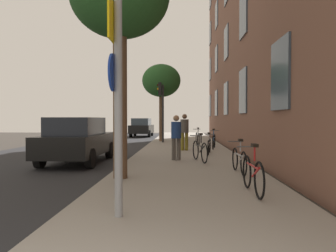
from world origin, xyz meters
name	(u,v)px	position (x,y,z in m)	size (l,w,h in m)	color
ground_plane	(116,150)	(-2.40, 15.00, 0.00)	(41.80, 41.80, 0.00)	#332D28
road_asphalt	(75,150)	(-4.50, 15.00, 0.01)	(7.00, 38.00, 0.01)	#232326
sidewalk	(185,149)	(1.10, 15.00, 0.06)	(4.20, 38.00, 0.12)	gray
building_facade	(239,12)	(3.69, 14.50, 6.72)	(0.56, 27.00, 13.42)	brown
sign_post	(117,85)	(-0.05, 3.38, 2.08)	(0.16, 0.60, 3.45)	gray
traffic_light	(161,101)	(-0.31, 18.98, 2.70)	(0.43, 0.24, 3.78)	black
tree_far	(161,81)	(-0.37, 20.09, 4.04)	(2.52, 2.52, 5.04)	brown
bicycle_0	(253,174)	(2.31, 4.99, 0.51)	(0.42, 1.68, 0.98)	black
bicycle_1	(239,160)	(2.47, 7.39, 0.48)	(0.42, 1.66, 0.93)	black
bicycle_2	(200,150)	(1.56, 9.79, 0.50)	(0.54, 1.68, 0.98)	black
bicycle_3	(209,146)	(2.08, 12.19, 0.47)	(0.42, 1.64, 0.90)	black
bicycle_4	(214,141)	(2.51, 14.59, 0.51)	(0.47, 1.78, 0.99)	black
bicycle_5	(198,138)	(1.86, 16.99, 0.50)	(0.42, 1.66, 0.98)	black
pedestrian_0	(176,134)	(0.74, 10.14, 1.03)	(0.37, 0.37, 1.59)	#4C4742
pedestrian_1	(185,130)	(1.07, 13.74, 1.08)	(0.53, 0.53, 1.68)	olive
car_0	(78,139)	(-2.78, 10.13, 0.84)	(1.84, 4.37, 1.62)	black
car_1	(142,127)	(-2.56, 27.52, 0.84)	(1.85, 4.09, 1.62)	black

